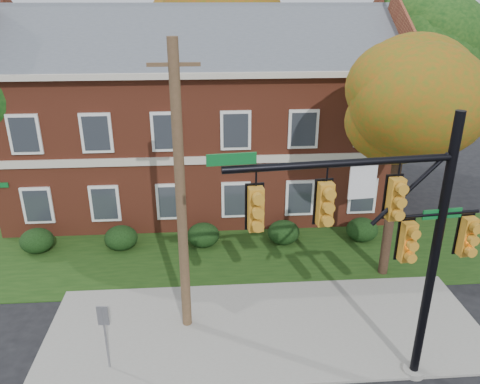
{
  "coord_description": "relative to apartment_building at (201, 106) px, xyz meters",
  "views": [
    {
      "loc": [
        -1.72,
        -11.28,
        9.96
      ],
      "look_at": [
        -0.68,
        3.0,
        4.03
      ],
      "focal_mm": 35.0,
      "sensor_mm": 36.0,
      "label": 1
    }
  ],
  "objects": [
    {
      "name": "ground",
      "position": [
        2.0,
        -11.95,
        -4.99
      ],
      "size": [
        120.0,
        120.0,
        0.0
      ],
      "primitive_type": "plane",
      "color": "black",
      "rests_on": "ground"
    },
    {
      "name": "sidewalk",
      "position": [
        2.0,
        -10.95,
        -4.95
      ],
      "size": [
        14.0,
        5.0,
        0.08
      ],
      "primitive_type": "cube",
      "color": "gray",
      "rests_on": "ground"
    },
    {
      "name": "grass_strip",
      "position": [
        2.0,
        -5.95,
        -4.97
      ],
      "size": [
        30.0,
        6.0,
        0.04
      ],
      "primitive_type": "cube",
      "color": "#193811",
      "rests_on": "ground"
    },
    {
      "name": "apartment_building",
      "position": [
        0.0,
        0.0,
        0.0
      ],
      "size": [
        18.8,
        8.8,
        9.74
      ],
      "color": "brown",
      "rests_on": "ground"
    },
    {
      "name": "hedge_far_left",
      "position": [
        -7.0,
        -5.25,
        -4.46
      ],
      "size": [
        1.4,
        1.26,
        1.05
      ],
      "primitive_type": "ellipsoid",
      "color": "black",
      "rests_on": "ground"
    },
    {
      "name": "hedge_left",
      "position": [
        -3.5,
        -5.25,
        -4.46
      ],
      "size": [
        1.4,
        1.26,
        1.05
      ],
      "primitive_type": "ellipsoid",
      "color": "black",
      "rests_on": "ground"
    },
    {
      "name": "hedge_center",
      "position": [
        0.0,
        -5.25,
        -4.46
      ],
      "size": [
        1.4,
        1.26,
        1.05
      ],
      "primitive_type": "ellipsoid",
      "color": "black",
      "rests_on": "ground"
    },
    {
      "name": "hedge_right",
      "position": [
        3.5,
        -5.25,
        -4.46
      ],
      "size": [
        1.4,
        1.26,
        1.05
      ],
      "primitive_type": "ellipsoid",
      "color": "black",
      "rests_on": "ground"
    },
    {
      "name": "hedge_far_right",
      "position": [
        7.0,
        -5.25,
        -4.46
      ],
      "size": [
        1.4,
        1.26,
        1.05
      ],
      "primitive_type": "ellipsoid",
      "color": "black",
      "rests_on": "ground"
    },
    {
      "name": "tree_near_right",
      "position": [
        7.22,
        -8.09,
        1.68
      ],
      "size": [
        4.5,
        4.25,
        8.58
      ],
      "color": "black",
      "rests_on": "ground"
    },
    {
      "name": "tree_right_rear",
      "position": [
        11.31,
        0.86,
        3.13
      ],
      "size": [
        6.3,
        5.95,
        10.62
      ],
      "color": "black",
      "rests_on": "ground"
    },
    {
      "name": "tree_far_rear",
      "position": [
        1.34,
        7.84,
        3.86
      ],
      "size": [
        6.84,
        6.46,
        11.52
      ],
      "color": "black",
      "rests_on": "ground"
    },
    {
      "name": "traffic_signal",
      "position": [
        4.64,
        -13.35,
        -0.25
      ],
      "size": [
        6.82,
        0.96,
        7.63
      ],
      "rotation": [
        0.0,
        0.0,
        0.1
      ],
      "color": "gray",
      "rests_on": "ground"
    },
    {
      "name": "utility_pole",
      "position": [
        -0.54,
        -10.57,
        -0.39
      ],
      "size": [
        1.41,
        0.3,
        9.07
      ],
      "rotation": [
        0.0,
        0.0,
        0.01
      ],
      "color": "#4F3C24",
      "rests_on": "ground"
    },
    {
      "name": "sign_post",
      "position": [
        -2.72,
        -12.4,
        -3.5
      ],
      "size": [
        0.32,
        0.07,
        2.18
      ],
      "rotation": [
        0.0,
        0.0,
        -0.09
      ],
      "color": "slate",
      "rests_on": "ground"
    }
  ]
}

